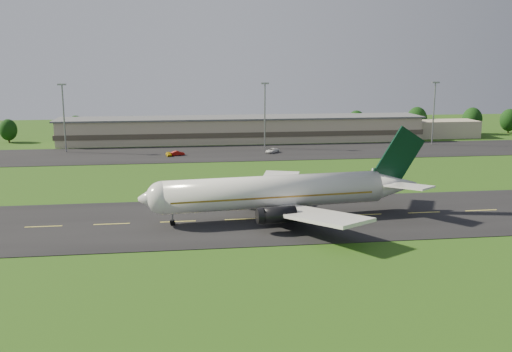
{
  "coord_description": "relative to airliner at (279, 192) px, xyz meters",
  "views": [
    {
      "loc": [
        -21.36,
        -94.28,
        26.98
      ],
      "look_at": [
        -7.5,
        8.0,
        6.0
      ],
      "focal_mm": 40.0,
      "sensor_mm": 36.0,
      "label": 1
    }
  ],
  "objects": [
    {
      "name": "airliner",
      "position": [
        0.0,
        0.0,
        0.0
      ],
      "size": [
        51.24,
        41.96,
        15.57
      ],
      "rotation": [
        0.0,
        0.0,
        0.1
      ],
      "color": "white",
      "rests_on": "ground"
    },
    {
      "name": "ground",
      "position": [
        4.61,
        -0.09,
        -4.66
      ],
      "size": [
        360.0,
        360.0,
        0.0
      ],
      "primitive_type": "plane",
      "color": "#204110",
      "rests_on": "ground"
    },
    {
      "name": "light_mast_west",
      "position": [
        -50.39,
        79.91,
        8.08
      ],
      "size": [
        2.4,
        1.2,
        20.35
      ],
      "color": "gray",
      "rests_on": "ground"
    },
    {
      "name": "service_vehicle_a",
      "position": [
        -19.9,
        68.45,
        -3.97
      ],
      "size": [
        2.0,
        3.66,
        1.18
      ],
      "primitive_type": "imported",
      "rotation": [
        0.0,
        0.0,
        0.18
      ],
      "color": "#C7A30B",
      "rests_on": "apron"
    },
    {
      "name": "apron",
      "position": [
        4.61,
        71.91,
        -4.61
      ],
      "size": [
        260.0,
        30.0,
        0.1
      ],
      "primitive_type": "cube",
      "color": "black",
      "rests_on": "ground"
    },
    {
      "name": "light_mast_centre",
      "position": [
        9.61,
        79.91,
        8.08
      ],
      "size": [
        2.4,
        1.2,
        20.35
      ],
      "color": "gray",
      "rests_on": "ground"
    },
    {
      "name": "service_vehicle_c",
      "position": [
        10.43,
        70.31,
        -3.89
      ],
      "size": [
        4.97,
        5.05,
        1.35
      ],
      "primitive_type": "imported",
      "rotation": [
        0.0,
        0.0,
        -0.76
      ],
      "color": "silver",
      "rests_on": "apron"
    },
    {
      "name": "service_vehicle_d",
      "position": [
        52.18,
        72.03,
        -3.94
      ],
      "size": [
        4.62,
        2.85,
        1.25
      ],
      "primitive_type": "imported",
      "rotation": [
        0.0,
        0.0,
        1.3
      ],
      "color": "orange",
      "rests_on": "apron"
    },
    {
      "name": "terminal",
      "position": [
        11.02,
        96.09,
        -0.67
      ],
      "size": [
        145.0,
        16.0,
        8.4
      ],
      "color": "tan",
      "rests_on": "ground"
    },
    {
      "name": "light_mast_east",
      "position": [
        64.61,
        79.91,
        8.08
      ],
      "size": [
        2.4,
        1.2,
        20.35
      ],
      "color": "gray",
      "rests_on": "ground"
    },
    {
      "name": "tree_line",
      "position": [
        46.94,
        105.21,
        0.32
      ],
      "size": [
        200.53,
        8.54,
        10.24
      ],
      "color": "black",
      "rests_on": "ground"
    },
    {
      "name": "taxiway",
      "position": [
        4.61,
        -0.09,
        -4.61
      ],
      "size": [
        220.0,
        30.0,
        0.1
      ],
      "primitive_type": "cube",
      "color": "black",
      "rests_on": "ground"
    },
    {
      "name": "service_vehicle_b",
      "position": [
        -17.4,
        69.3,
        -3.91
      ],
      "size": [
        4.17,
        2.39,
        1.3
      ],
      "primitive_type": "imported",
      "rotation": [
        0.0,
        0.0,
        1.84
      ],
      "color": "#950E09",
      "rests_on": "apron"
    }
  ]
}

